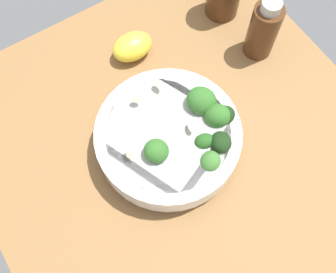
% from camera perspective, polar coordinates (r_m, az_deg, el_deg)
% --- Properties ---
extents(ground_plane, '(0.62, 0.62, 0.03)m').
position_cam_1_polar(ground_plane, '(0.66, 1.16, -0.64)').
color(ground_plane, brown).
extents(bowl_of_broccoli, '(0.22, 0.22, 0.10)m').
position_cam_1_polar(bowl_of_broccoli, '(0.60, 0.50, 0.01)').
color(bowl_of_broccoli, white).
rests_on(bowl_of_broccoli, ground_plane).
extents(lemon_wedge, '(0.05, 0.07, 0.04)m').
position_cam_1_polar(lemon_wedge, '(0.71, -5.14, 12.72)').
color(lemon_wedge, yellow).
rests_on(lemon_wedge, ground_plane).
extents(bottle_short, '(0.05, 0.05, 0.12)m').
position_cam_1_polar(bottle_short, '(0.70, 13.51, 14.69)').
color(bottle_short, '#472814').
rests_on(bottle_short, ground_plane).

